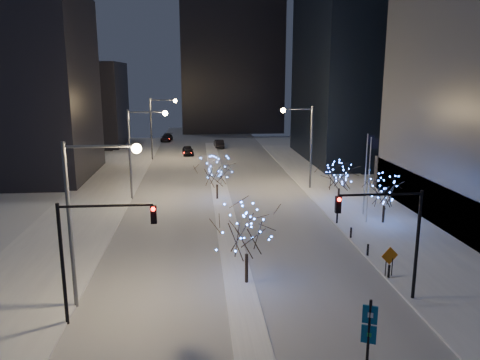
{
  "coord_description": "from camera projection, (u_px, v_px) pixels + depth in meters",
  "views": [
    {
      "loc": [
        -2.56,
        -24.51,
        13.6
      ],
      "look_at": [
        0.92,
        13.55,
        5.0
      ],
      "focal_mm": 35.0,
      "sensor_mm": 36.0,
      "label": 1
    }
  ],
  "objects": [
    {
      "name": "street_lamp_w_near",
      "position": [
        87.0,
        202.0,
        26.75
      ],
      "size": [
        4.4,
        0.56,
        10.0
      ],
      "color": "#595E66",
      "rests_on": "ground"
    },
    {
      "name": "west_sidewalk",
      "position": [
        80.0,
        218.0,
        45.2
      ],
      "size": [
        8.0,
        90.0,
        0.15
      ],
      "primitive_type": "cube",
      "color": "white",
      "rests_on": "ground"
    },
    {
      "name": "traffic_signal_east",
      "position": [
        394.0,
        227.0,
        27.74
      ],
      "size": [
        5.26,
        0.43,
        7.0
      ],
      "color": "black",
      "rests_on": "ground"
    },
    {
      "name": "car_near",
      "position": [
        188.0,
        150.0,
        81.27
      ],
      "size": [
        2.26,
        4.72,
        1.56
      ],
      "primitive_type": "imported",
      "rotation": [
        0.0,
        0.0,
        0.09
      ],
      "color": "black",
      "rests_on": "ground"
    },
    {
      "name": "east_sidewalk",
      "position": [
        371.0,
        210.0,
        47.77
      ],
      "size": [
        10.0,
        90.0,
        0.15
      ],
      "primitive_type": "cube",
      "color": "white",
      "rests_on": "ground"
    },
    {
      "name": "holiday_tree_plaza_far",
      "position": [
        340.0,
        176.0,
        49.87
      ],
      "size": [
        4.57,
        4.57,
        4.55
      ],
      "color": "black",
      "rests_on": "east_sidewalk"
    },
    {
      "name": "wayfinding_sign",
      "position": [
        369.0,
        330.0,
        21.13
      ],
      "size": [
        0.65,
        0.36,
        3.81
      ],
      "rotation": [
        0.0,
        0.0,
        -0.43
      ],
      "color": "black",
      "rests_on": "ground"
    },
    {
      "name": "filler_west_far",
      "position": [
        76.0,
        104.0,
        90.97
      ],
      "size": [
        18.0,
        16.0,
        16.0
      ],
      "primitive_type": "cube",
      "color": "black",
      "rests_on": "ground"
    },
    {
      "name": "ground",
      "position": [
        245.0,
        316.0,
        27.03
      ],
      "size": [
        160.0,
        160.0,
        0.0
      ],
      "primitive_type": "plane",
      "color": "silver",
      "rests_on": "ground"
    },
    {
      "name": "holiday_tree_plaza_near",
      "position": [
        385.0,
        192.0,
        43.02
      ],
      "size": [
        4.55,
        4.55,
        4.62
      ],
      "color": "black",
      "rests_on": "east_sidewalk"
    },
    {
      "name": "horizon_block",
      "position": [
        231.0,
        43.0,
        112.33
      ],
      "size": [
        24.0,
        14.0,
        42.0
      ],
      "primitive_type": "cube",
      "color": "black",
      "rests_on": "ground"
    },
    {
      "name": "bollards",
      "position": [
        359.0,
        241.0,
        37.52
      ],
      "size": [
        0.16,
        12.16,
        0.9
      ],
      "color": "black",
      "rests_on": "east_sidewalk"
    },
    {
      "name": "street_lamp_w_mid",
      "position": [
        139.0,
        142.0,
        51.04
      ],
      "size": [
        4.4,
        0.56,
        10.0
      ],
      "color": "#595E66",
      "rests_on": "ground"
    },
    {
      "name": "median",
      "position": [
        220.0,
        190.0,
        56.16
      ],
      "size": [
        2.0,
        80.0,
        0.15
      ],
      "primitive_type": "cube",
      "color": "white",
      "rests_on": "ground"
    },
    {
      "name": "road",
      "position": [
        218.0,
        182.0,
        61.03
      ],
      "size": [
        20.0,
        130.0,
        0.02
      ],
      "primitive_type": "cube",
      "color": "#AEB3BD",
      "rests_on": "ground"
    },
    {
      "name": "street_lamp_w_far",
      "position": [
        157.0,
        120.0,
        75.33
      ],
      "size": [
        4.4,
        0.56,
        10.0
      ],
      "color": "#595E66",
      "rests_on": "ground"
    },
    {
      "name": "construction_sign",
      "position": [
        390.0,
        258.0,
        31.78
      ],
      "size": [
        1.26,
        0.28,
        2.1
      ],
      "rotation": [
        0.0,
        0.0,
        0.19
      ],
      "color": "black",
      "rests_on": "east_sidewalk"
    },
    {
      "name": "holiday_tree_median_far",
      "position": [
        217.0,
        171.0,
        51.37
      ],
      "size": [
        5.18,
        5.18,
        4.92
      ],
      "color": "black",
      "rests_on": "median"
    },
    {
      "name": "holiday_tree_median_near",
      "position": [
        247.0,
        230.0,
        30.28
      ],
      "size": [
        4.63,
        4.63,
        5.6
      ],
      "color": "black",
      "rests_on": "median"
    },
    {
      "name": "flagpoles",
      "position": [
        368.0,
        171.0,
        43.92
      ],
      "size": [
        1.35,
        2.6,
        8.0
      ],
      "color": "silver",
      "rests_on": "east_sidewalk"
    },
    {
      "name": "traffic_signal_west",
      "position": [
        90.0,
        243.0,
        25.23
      ],
      "size": [
        5.26,
        0.43,
        7.0
      ],
      "color": "black",
      "rests_on": "ground"
    },
    {
      "name": "car_mid",
      "position": [
        219.0,
        144.0,
        89.45
      ],
      "size": [
        1.91,
        4.77,
        1.54
      ],
      "primitive_type": "imported",
      "rotation": [
        0.0,
        0.0,
        3.2
      ],
      "color": "black",
      "rests_on": "ground"
    },
    {
      "name": "car_far",
      "position": [
        167.0,
        138.0,
        98.18
      ],
      "size": [
        2.52,
        5.26,
        1.48
      ],
      "primitive_type": "imported",
      "rotation": [
        0.0,
        0.0,
        -0.09
      ],
      "color": "black",
      "rests_on": "ground"
    },
    {
      "name": "filler_west_near",
      "position": [
        0.0,
        88.0,
        60.76
      ],
      "size": [
        22.0,
        18.0,
        24.0
      ],
      "primitive_type": "cube",
      "color": "black",
      "rests_on": "ground"
    },
    {
      "name": "street_lamp_east",
      "position": [
        304.0,
        136.0,
        55.65
      ],
      "size": [
        3.9,
        0.56,
        10.0
      ],
      "color": "#595E66",
      "rests_on": "ground"
    }
  ]
}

